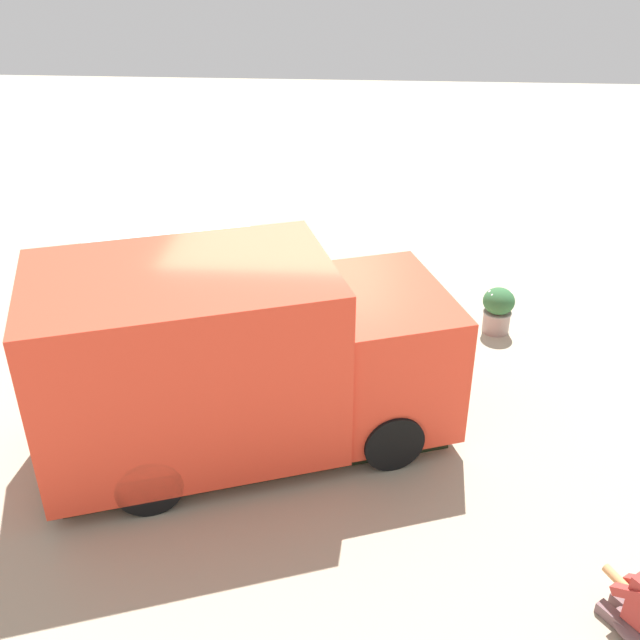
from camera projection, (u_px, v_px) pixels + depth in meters
ground_plane at (287, 388)px, 10.09m from camera, size 40.00×40.00×0.00m
food_truck at (237, 362)px, 8.58m from camera, size 5.13×3.50×2.36m
planter_flowering_near at (73, 288)px, 11.75m from camera, size 0.65×0.65×0.81m
planter_flowering_far at (498, 309)px, 11.23m from camera, size 0.48×0.48×0.72m
plaza_bench at (264, 257)px, 12.96m from camera, size 1.54×0.80×0.47m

